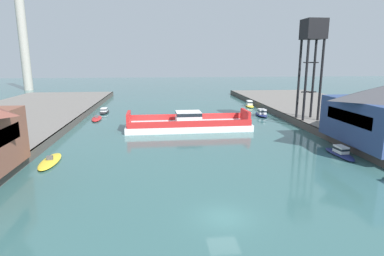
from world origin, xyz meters
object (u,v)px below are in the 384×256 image
(moored_boat_far_right, at_px, (262,113))
(moored_boat_upstream_b, at_px, (97,118))
(moored_boat_mid_left, at_px, (340,152))
(moored_boat_near_left, at_px, (104,111))
(chain_ferry, at_px, (188,124))
(moored_boat_mid_right, at_px, (50,161))
(moored_boat_near_right, at_px, (250,104))
(smokestack_distant_a, at_px, (23,38))
(moored_boat_upstream_a, at_px, (342,154))
(crane_tower, at_px, (313,39))

(moored_boat_far_right, height_order, moored_boat_upstream_b, moored_boat_far_right)
(moored_boat_mid_left, distance_m, moored_boat_far_right, 29.85)
(moored_boat_near_left, height_order, moored_boat_far_right, moored_boat_far_right)
(chain_ferry, bearing_deg, moored_boat_mid_right, -137.20)
(moored_boat_near_right, bearing_deg, moored_boat_near_left, -170.44)
(moored_boat_mid_left, bearing_deg, chain_ferry, 135.72)
(moored_boat_near_right, distance_m, moored_boat_far_right, 13.96)
(moored_boat_mid_right, bearing_deg, moored_boat_mid_left, -1.06)
(moored_boat_mid_left, bearing_deg, moored_boat_upstream_b, 141.58)
(moored_boat_mid_right, bearing_deg, smokestack_distant_a, 112.12)
(moored_boat_near_left, height_order, moored_boat_mid_right, moored_boat_near_left)
(moored_boat_upstream_a, bearing_deg, moored_boat_near_right, 89.81)
(moored_boat_near_left, distance_m, moored_boat_mid_left, 52.32)
(moored_boat_far_right, height_order, moored_boat_upstream_a, moored_boat_far_right)
(moored_boat_upstream_a, bearing_deg, chain_ferry, 135.78)
(chain_ferry, height_order, moored_boat_far_right, chain_ferry)
(moored_boat_near_right, xyz_separation_m, smokestack_distant_a, (-76.94, 54.31, 20.10))
(moored_boat_near_right, height_order, moored_boat_mid_left, moored_boat_near_right)
(moored_boat_mid_left, bearing_deg, smokestack_distant_a, 127.98)
(chain_ferry, distance_m, moored_boat_upstream_b, 21.44)
(moored_boat_upstream_a, distance_m, smokestack_distant_a, 126.39)
(moored_boat_near_left, distance_m, moored_boat_far_right, 36.42)
(crane_tower, xyz_separation_m, smokestack_distant_a, (-80.93, 79.18, 4.78))
(moored_boat_near_right, height_order, moored_boat_far_right, moored_boat_near_right)
(moored_boat_mid_left, relative_size, crane_tower, 0.30)
(moored_boat_near_right, bearing_deg, moored_boat_upstream_a, -90.19)
(moored_boat_near_left, height_order, moored_boat_mid_left, moored_boat_mid_left)
(moored_boat_near_right, relative_size, moored_boat_upstream_b, 0.87)
(moored_boat_far_right, xyz_separation_m, moored_boat_upstream_b, (-35.81, -0.76, -0.35))
(chain_ferry, height_order, crane_tower, crane_tower)
(moored_boat_near_left, distance_m, moored_boat_upstream_a, 52.65)
(moored_boat_mid_right, xyz_separation_m, smokestack_distant_a, (-39.57, 97.37, 20.50))
(moored_boat_near_right, height_order, moored_boat_upstream_b, moored_boat_near_right)
(moored_boat_upstream_a, bearing_deg, moored_boat_far_right, 92.10)
(moored_boat_far_right, bearing_deg, moored_boat_mid_left, -88.37)
(moored_boat_mid_left, bearing_deg, moored_boat_upstream_a, -39.69)
(moored_boat_upstream_a, distance_m, moored_boat_upstream_b, 47.12)
(chain_ferry, bearing_deg, smokestack_distant_a, 125.98)
(moored_boat_far_right, distance_m, crane_tower, 19.57)
(crane_tower, relative_size, smokestack_distant_a, 0.46)
(moored_boat_upstream_b, relative_size, smokestack_distant_a, 0.17)
(moored_boat_near_left, relative_size, moored_boat_upstream_b, 0.93)
(chain_ferry, bearing_deg, moored_boat_mid_left, -44.28)
(moored_boat_mid_right, bearing_deg, moored_boat_upstream_a, -1.38)
(moored_boat_near_left, bearing_deg, moored_boat_near_right, 9.56)
(moored_boat_upstream_a, relative_size, moored_boat_upstream_b, 0.91)
(moored_boat_upstream_b, bearing_deg, moored_boat_upstream_a, -38.43)
(moored_boat_near_right, bearing_deg, crane_tower, -80.90)
(moored_boat_far_right, distance_m, smokestack_distant_a, 103.87)
(moored_boat_far_right, bearing_deg, moored_boat_upstream_b, -178.79)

